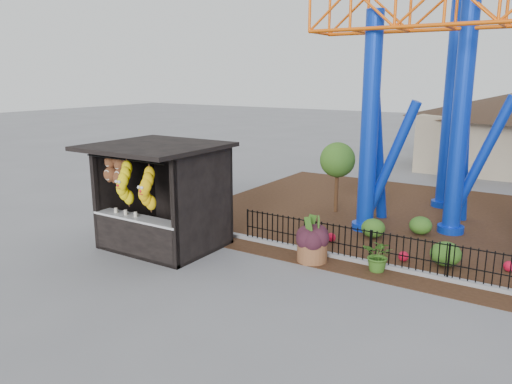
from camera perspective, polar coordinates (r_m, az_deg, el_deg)
The scene contains 9 objects.
ground at distance 12.80m, azimuth -3.94°, elevation -10.02°, with size 120.00×120.00×0.00m, color slate.
mulch_bed at distance 18.38m, azimuth 21.81°, elevation -3.66°, with size 18.00×12.00×0.02m, color #331E11.
curb at distance 13.72m, azimuth 17.69°, elevation -8.74°, with size 18.00×0.18×0.12m, color gray.
prize_booth at distance 14.83m, azimuth -11.31°, elevation -0.71°, with size 3.50×3.40×3.12m.
picket_fence at distance 13.39m, azimuth 21.56°, elevation -7.58°, with size 12.20×0.06×1.00m, color black, non-canonical shape.
terracotta_planter at distance 13.97m, azimuth 6.43°, elevation -6.77°, with size 0.83×0.83×0.58m, color brown.
planter_foliage at distance 13.78m, azimuth 6.49°, elevation -4.39°, with size 0.70×0.70×0.64m, color black.
potted_plant at distance 13.54m, azimuth 13.89°, elevation -7.04°, with size 0.81×0.70×0.89m, color #1E5B1A.
landscaping at distance 15.60m, azimuth 21.94°, elevation -5.48°, with size 8.03×3.25×0.66m.
Camera 1 is at (7.06, -9.41, 5.04)m, focal length 35.00 mm.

